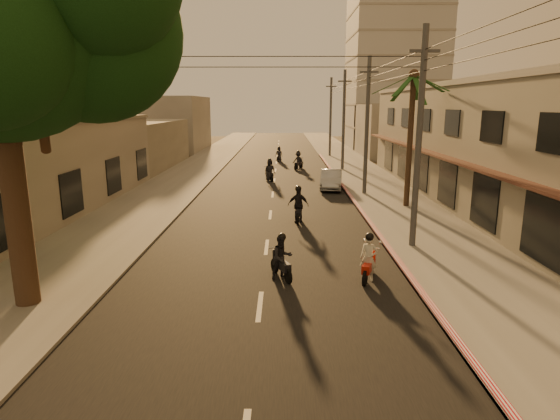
{
  "coord_description": "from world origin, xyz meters",
  "views": [
    {
      "loc": [
        0.69,
        -11.12,
        5.96
      ],
      "look_at": [
        0.57,
        8.26,
        1.58
      ],
      "focal_mm": 30.0,
      "sensor_mm": 36.0,
      "label": 1
    }
  ],
  "objects_px": {
    "palm_tree": "(413,83)",
    "parked_car": "(331,179)",
    "scooter_far_b": "(298,161)",
    "scooter_red": "(369,259)",
    "scooter_mid_a": "(282,258)",
    "scooter_mid_b": "(298,206)",
    "scooter_far_c": "(279,155)",
    "scooter_far_a": "(270,171)",
    "broadleaf_tree": "(9,8)"
  },
  "relations": [
    {
      "from": "scooter_mid_b",
      "to": "scooter_far_b",
      "type": "xyz_separation_m",
      "value": [
        0.65,
        20.22,
        -0.04
      ]
    },
    {
      "from": "scooter_far_c",
      "to": "scooter_red",
      "type": "bearing_deg",
      "value": -76.29
    },
    {
      "from": "palm_tree",
      "to": "scooter_far_b",
      "type": "relative_size",
      "value": 4.61
    },
    {
      "from": "scooter_mid_b",
      "to": "scooter_mid_a",
      "type": "bearing_deg",
      "value": -92.69
    },
    {
      "from": "scooter_mid_b",
      "to": "parked_car",
      "type": "xyz_separation_m",
      "value": [
        2.71,
        9.83,
        -0.17
      ]
    },
    {
      "from": "scooter_far_b",
      "to": "scooter_far_c",
      "type": "xyz_separation_m",
      "value": [
        -1.87,
        6.34,
        -0.08
      ]
    },
    {
      "from": "scooter_mid_b",
      "to": "scooter_far_c",
      "type": "bearing_deg",
      "value": 95.74
    },
    {
      "from": "scooter_far_a",
      "to": "parked_car",
      "type": "height_order",
      "value": "scooter_far_a"
    },
    {
      "from": "broadleaf_tree",
      "to": "palm_tree",
      "type": "bearing_deg",
      "value": 43.48
    },
    {
      "from": "palm_tree",
      "to": "scooter_far_b",
      "type": "xyz_separation_m",
      "value": [
        -5.87,
        16.64,
        -6.33
      ]
    },
    {
      "from": "scooter_red",
      "to": "palm_tree",
      "type": "bearing_deg",
      "value": 91.2
    },
    {
      "from": "scooter_far_a",
      "to": "palm_tree",
      "type": "bearing_deg",
      "value": -67.53
    },
    {
      "from": "broadleaf_tree",
      "to": "scooter_far_a",
      "type": "height_order",
      "value": "broadleaf_tree"
    },
    {
      "from": "scooter_mid_a",
      "to": "scooter_mid_b",
      "type": "xyz_separation_m",
      "value": [
        0.82,
        8.08,
        0.1
      ]
    },
    {
      "from": "palm_tree",
      "to": "parked_car",
      "type": "height_order",
      "value": "palm_tree"
    },
    {
      "from": "scooter_mid_a",
      "to": "parked_car",
      "type": "height_order",
      "value": "scooter_mid_a"
    },
    {
      "from": "scooter_mid_b",
      "to": "scooter_far_c",
      "type": "xyz_separation_m",
      "value": [
        -1.22,
        26.57,
        -0.12
      ]
    },
    {
      "from": "palm_tree",
      "to": "scooter_far_b",
      "type": "height_order",
      "value": "palm_tree"
    },
    {
      "from": "broadleaf_tree",
      "to": "scooter_far_c",
      "type": "bearing_deg",
      "value": 79.43
    },
    {
      "from": "scooter_far_a",
      "to": "parked_car",
      "type": "distance_m",
      "value": 5.81
    },
    {
      "from": "parked_car",
      "to": "broadleaf_tree",
      "type": "bearing_deg",
      "value": -110.93
    },
    {
      "from": "scooter_mid_a",
      "to": "scooter_mid_b",
      "type": "relative_size",
      "value": 0.85
    },
    {
      "from": "scooter_far_a",
      "to": "parked_car",
      "type": "relative_size",
      "value": 0.42
    },
    {
      "from": "scooter_far_b",
      "to": "scooter_mid_b",
      "type": "bearing_deg",
      "value": -66.1
    },
    {
      "from": "scooter_red",
      "to": "scooter_mid_a",
      "type": "distance_m",
      "value": 2.99
    },
    {
      "from": "scooter_far_b",
      "to": "scooter_far_c",
      "type": "relative_size",
      "value": 1.07
    },
    {
      "from": "parked_car",
      "to": "scooter_red",
      "type": "bearing_deg",
      "value": -84.4
    },
    {
      "from": "scooter_mid_a",
      "to": "scooter_red",
      "type": "bearing_deg",
      "value": -27.33
    },
    {
      "from": "scooter_red",
      "to": "scooter_far_a",
      "type": "relative_size",
      "value": 0.95
    },
    {
      "from": "scooter_far_a",
      "to": "scooter_far_b",
      "type": "relative_size",
      "value": 1.02
    },
    {
      "from": "scooter_far_a",
      "to": "scooter_far_b",
      "type": "bearing_deg",
      "value": 52.08
    },
    {
      "from": "palm_tree",
      "to": "scooter_mid_a",
      "type": "bearing_deg",
      "value": -122.2
    },
    {
      "from": "broadleaf_tree",
      "to": "scooter_mid_a",
      "type": "distance_m",
      "value": 10.83
    },
    {
      "from": "broadleaf_tree",
      "to": "scooter_mid_a",
      "type": "height_order",
      "value": "broadleaf_tree"
    },
    {
      "from": "broadleaf_tree",
      "to": "scooter_red",
      "type": "xyz_separation_m",
      "value": [
        10.26,
        2.03,
        -7.71
      ]
    },
    {
      "from": "scooter_mid_b",
      "to": "scooter_far_c",
      "type": "relative_size",
      "value": 1.18
    },
    {
      "from": "palm_tree",
      "to": "scooter_red",
      "type": "height_order",
      "value": "palm_tree"
    },
    {
      "from": "parked_car",
      "to": "scooter_far_c",
      "type": "relative_size",
      "value": 2.63
    },
    {
      "from": "parked_car",
      "to": "scooter_mid_b",
      "type": "bearing_deg",
      "value": -98.09
    },
    {
      "from": "palm_tree",
      "to": "scooter_far_c",
      "type": "height_order",
      "value": "palm_tree"
    },
    {
      "from": "broadleaf_tree",
      "to": "scooter_far_b",
      "type": "distance_m",
      "value": 32.64
    },
    {
      "from": "scooter_mid_b",
      "to": "scooter_red",
      "type": "bearing_deg",
      "value": -72.16
    },
    {
      "from": "scooter_red",
      "to": "scooter_far_b",
      "type": "relative_size",
      "value": 0.97
    },
    {
      "from": "scooter_mid_a",
      "to": "parked_car",
      "type": "distance_m",
      "value": 18.25
    },
    {
      "from": "scooter_mid_a",
      "to": "scooter_far_a",
      "type": "bearing_deg",
      "value": 68.64
    },
    {
      "from": "palm_tree",
      "to": "parked_car",
      "type": "bearing_deg",
      "value": 121.36
    },
    {
      "from": "scooter_mid_b",
      "to": "scooter_far_b",
      "type": "relative_size",
      "value": 1.1
    },
    {
      "from": "parked_car",
      "to": "scooter_far_a",
      "type": "bearing_deg",
      "value": 148.83
    },
    {
      "from": "scooter_far_b",
      "to": "scooter_red",
      "type": "bearing_deg",
      "value": -61.21
    },
    {
      "from": "scooter_far_b",
      "to": "parked_car",
      "type": "xyz_separation_m",
      "value": [
        2.06,
        -10.4,
        -0.13
      ]
    }
  ]
}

